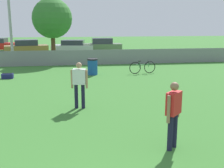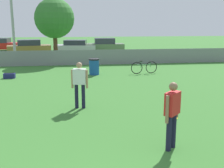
% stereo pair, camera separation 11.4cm
% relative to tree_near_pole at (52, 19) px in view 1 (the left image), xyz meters
% --- Properties ---
extents(fence_backline, '(25.47, 0.07, 1.21)m').
position_rel_tree_near_pole_xyz_m(fence_backline, '(1.16, -1.56, -2.80)').
color(fence_backline, gray).
rests_on(fence_backline, ground_plane).
extents(tree_near_pole, '(3.00, 3.00, 4.87)m').
position_rel_tree_near_pole_xyz_m(tree_near_pole, '(0.00, 0.00, 0.00)').
color(tree_near_pole, '#4C331E').
rests_on(tree_near_pole, ground_plane).
extents(player_defender_red, '(0.48, 0.47, 1.68)m').
position_rel_tree_near_pole_xyz_m(player_defender_red, '(3.57, -15.98, -2.37)').
color(player_defender_red, '#191933').
rests_on(player_defender_red, ground_plane).
extents(player_receiver_white, '(0.60, 0.31, 1.68)m').
position_rel_tree_near_pole_xyz_m(player_receiver_white, '(1.48, -12.26, -2.37)').
color(player_receiver_white, '#191933').
rests_on(player_receiver_white, ground_plane).
extents(frisbee_disc, '(0.28, 0.28, 0.03)m').
position_rel_tree_near_pole_xyz_m(frisbee_disc, '(4.44, -13.84, -3.34)').
color(frisbee_disc, yellow).
rests_on(frisbee_disc, ground_plane).
extents(bicycle_sideline, '(1.68, 0.44, 0.79)m').
position_rel_tree_near_pole_xyz_m(bicycle_sideline, '(5.57, -5.68, -2.97)').
color(bicycle_sideline, black).
rests_on(bicycle_sideline, ground_plane).
extents(trash_bin, '(0.62, 0.62, 0.96)m').
position_rel_tree_near_pole_xyz_m(trash_bin, '(2.52, -5.60, -2.87)').
color(trash_bin, '#194C99').
rests_on(trash_bin, ground_plane).
extents(gear_bag_sideline, '(0.61, 0.34, 0.30)m').
position_rel_tree_near_pole_xyz_m(gear_bag_sideline, '(-2.27, -6.05, -3.21)').
color(gear_bag_sideline, navy).
rests_on(gear_bag_sideline, ground_plane).
extents(parked_car_tan, '(4.25, 2.36, 1.45)m').
position_rel_tree_near_pole_xyz_m(parked_car_tan, '(-2.85, 5.91, -2.65)').
color(parked_car_tan, black).
rests_on(parked_car_tan, ground_plane).
extents(parked_car_silver, '(4.38, 2.38, 1.35)m').
position_rel_tree_near_pole_xyz_m(parked_car_silver, '(1.62, 6.53, -2.69)').
color(parked_car_silver, black).
rests_on(parked_car_silver, ground_plane).
extents(parked_car_olive, '(3.96, 1.94, 1.52)m').
position_rel_tree_near_pole_xyz_m(parked_car_olive, '(4.57, 6.59, -2.63)').
color(parked_car_olive, black).
rests_on(parked_car_olive, ground_plane).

